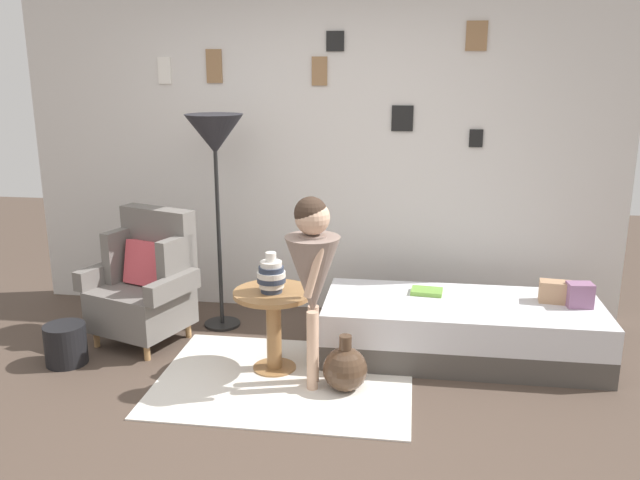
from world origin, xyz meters
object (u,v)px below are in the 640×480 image
object	(u,v)px
floor_lamp	(215,142)
demijohn_near	(345,369)
daybed	(461,329)
person_child	(312,267)
book_on_daybed	(427,291)
armchair	(146,283)
side_table	(274,315)
magazine_basket	(66,344)
vase_striped	(271,276)

from	to	relation	value
floor_lamp	demijohn_near	bearing A→B (deg)	-40.84
daybed	person_child	distance (m)	1.28
daybed	book_on_daybed	size ratio (longest dim) A/B	8.65
armchair	daybed	xyz separation A→B (m)	(2.28, 0.03, -0.24)
person_child	book_on_daybed	xyz separation A→B (m)	(0.71, 0.75, -0.38)
book_on_daybed	armchair	bearing A→B (deg)	-175.19
side_table	magazine_basket	bearing A→B (deg)	-175.64
book_on_daybed	side_table	bearing A→B (deg)	-151.52
side_table	magazine_basket	xyz separation A→B (m)	(-1.43, -0.11, -0.25)
daybed	demijohn_near	bearing A→B (deg)	-140.44
daybed	vase_striped	distance (m)	1.41
book_on_daybed	demijohn_near	xyz separation A→B (m)	(-0.51, -0.77, -0.27)
person_child	demijohn_near	bearing A→B (deg)	-5.37
vase_striped	book_on_daybed	distance (m)	1.18
floor_lamp	demijohn_near	xyz separation A→B (m)	(1.07, -0.93, -1.29)
floor_lamp	book_on_daybed	bearing A→B (deg)	-5.82
daybed	side_table	world-z (taller)	side_table
magazine_basket	floor_lamp	bearing A→B (deg)	43.44
daybed	floor_lamp	xyz separation A→B (m)	(-1.82, 0.31, 1.24)
side_table	magazine_basket	distance (m)	1.46
side_table	demijohn_near	xyz separation A→B (m)	(0.50, -0.22, -0.25)
demijohn_near	floor_lamp	bearing A→B (deg)	139.16
magazine_basket	side_table	bearing A→B (deg)	4.36
side_table	floor_lamp	world-z (taller)	floor_lamp
vase_striped	magazine_basket	bearing A→B (deg)	-176.21
vase_striped	book_on_daybed	size ratio (longest dim) A/B	1.22
floor_lamp	magazine_basket	world-z (taller)	floor_lamp
vase_striped	floor_lamp	distance (m)	1.20
floor_lamp	book_on_daybed	distance (m)	1.89
person_child	demijohn_near	distance (m)	0.69
book_on_daybed	magazine_basket	world-z (taller)	book_on_daybed
demijohn_near	armchair	bearing A→B (deg)	158.83
book_on_daybed	demijohn_near	size ratio (longest dim) A/B	0.60
armchair	vase_striped	bearing A→B (deg)	-20.75
book_on_daybed	person_child	bearing A→B (deg)	-133.74
armchair	demijohn_near	world-z (taller)	armchair
daybed	book_on_daybed	bearing A→B (deg)	149.52
vase_striped	magazine_basket	world-z (taller)	vase_striped
armchair	floor_lamp	size ratio (longest dim) A/B	0.59
side_table	demijohn_near	size ratio (longest dim) A/B	1.52
armchair	person_child	bearing A→B (deg)	-23.43
demijohn_near	magazine_basket	bearing A→B (deg)	176.73
side_table	person_child	distance (m)	0.54
person_child	floor_lamp	bearing A→B (deg)	133.60
book_on_daybed	magazine_basket	distance (m)	2.54
side_table	vase_striped	distance (m)	0.28
armchair	book_on_daybed	distance (m)	2.05
armchair	magazine_basket	size ratio (longest dim) A/B	3.46
vase_striped	floor_lamp	xyz separation A→B (m)	(-0.56, 0.72, 0.77)
daybed	floor_lamp	world-z (taller)	floor_lamp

